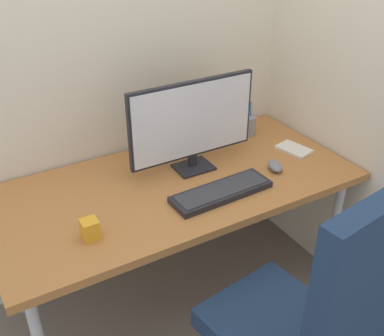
% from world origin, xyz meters
% --- Properties ---
extents(ground_plane, '(8.00, 8.00, 0.00)m').
position_xyz_m(ground_plane, '(0.00, 0.00, 0.00)').
color(ground_plane, slate).
extents(wall_back, '(3.03, 0.04, 2.80)m').
position_xyz_m(wall_back, '(0.00, 0.42, 1.40)').
color(wall_back, beige).
rests_on(wall_back, ground_plane).
extents(wall_side_right, '(0.04, 2.17, 2.80)m').
position_xyz_m(wall_side_right, '(0.85, -0.20, 1.40)').
color(wall_side_right, beige).
rests_on(wall_side_right, ground_plane).
extents(desk, '(1.64, 0.78, 0.70)m').
position_xyz_m(desk, '(0.00, 0.00, 0.65)').
color(desk, '#B27038').
rests_on(desk, ground_plane).
extents(office_chair, '(0.58, 0.60, 1.14)m').
position_xyz_m(office_chair, '(0.06, -0.82, 0.57)').
color(office_chair, black).
rests_on(office_chair, ground_plane).
extents(monitor, '(0.62, 0.14, 0.43)m').
position_xyz_m(monitor, '(0.13, 0.07, 0.94)').
color(monitor, black).
rests_on(monitor, desk).
extents(keyboard, '(0.46, 0.16, 0.03)m').
position_xyz_m(keyboard, '(0.12, -0.19, 0.72)').
color(keyboard, black).
rests_on(keyboard, desk).
extents(mouse, '(0.09, 0.12, 0.04)m').
position_xyz_m(mouse, '(0.45, -0.14, 0.72)').
color(mouse, slate).
rests_on(mouse, desk).
extents(pen_holder, '(0.09, 0.09, 0.18)m').
position_xyz_m(pen_holder, '(0.56, 0.24, 0.76)').
color(pen_holder, gray).
rests_on(pen_holder, desk).
extents(notebook, '(0.14, 0.19, 0.01)m').
position_xyz_m(notebook, '(0.66, -0.04, 0.71)').
color(notebook, silver).
rests_on(notebook, desk).
extents(desk_clamp_accessory, '(0.06, 0.06, 0.08)m').
position_xyz_m(desk_clamp_accessory, '(-0.47, -0.19, 0.74)').
color(desk_clamp_accessory, orange).
rests_on(desk_clamp_accessory, desk).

